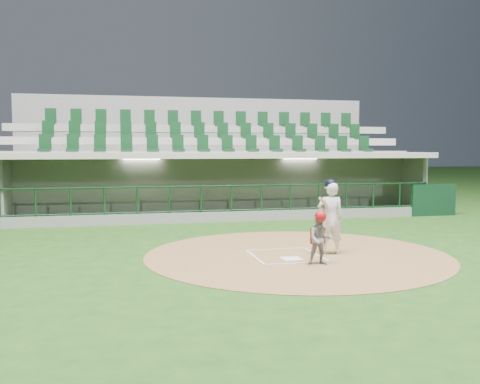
# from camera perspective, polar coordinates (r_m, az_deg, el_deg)

# --- Properties ---
(ground) EXTENTS (120.00, 120.00, 0.00)m
(ground) POSITION_cam_1_polar(r_m,az_deg,el_deg) (12.94, 4.53, -6.60)
(ground) COLOR #1D4213
(ground) RESTS_ON ground
(dirt_circle) EXTENTS (7.20, 7.20, 0.01)m
(dirt_circle) POSITION_cam_1_polar(r_m,az_deg,el_deg) (12.85, 6.08, -6.67)
(dirt_circle) COLOR brown
(dirt_circle) RESTS_ON ground
(home_plate) EXTENTS (0.43, 0.43, 0.02)m
(home_plate) POSITION_cam_1_polar(r_m,az_deg,el_deg) (12.28, 5.50, -7.10)
(home_plate) COLOR white
(home_plate) RESTS_ON dirt_circle
(batter_box_chalk) EXTENTS (1.55, 1.80, 0.01)m
(batter_box_chalk) POSITION_cam_1_polar(r_m,az_deg,el_deg) (12.66, 4.93, -6.77)
(batter_box_chalk) COLOR white
(batter_box_chalk) RESTS_ON ground
(dugout_structure) EXTENTS (16.40, 3.70, 3.00)m
(dugout_structure) POSITION_cam_1_polar(r_m,az_deg,el_deg) (20.38, -1.77, 0.22)
(dugout_structure) COLOR gray
(dugout_structure) RESTS_ON ground
(seating_deck) EXTENTS (17.00, 6.72, 5.15)m
(seating_deck) POSITION_cam_1_polar(r_m,az_deg,el_deg) (23.37, -3.40, 1.88)
(seating_deck) COLOR slate
(seating_deck) RESTS_ON ground
(batter) EXTENTS (0.88, 0.90, 1.80)m
(batter) POSITION_cam_1_polar(r_m,az_deg,el_deg) (12.90, 9.61, -2.58)
(batter) COLOR white
(batter) RESTS_ON dirt_circle
(catcher) EXTENTS (0.60, 0.51, 1.18)m
(catcher) POSITION_cam_1_polar(r_m,az_deg,el_deg) (11.72, 8.54, -4.85)
(catcher) COLOR gray
(catcher) RESTS_ON dirt_circle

